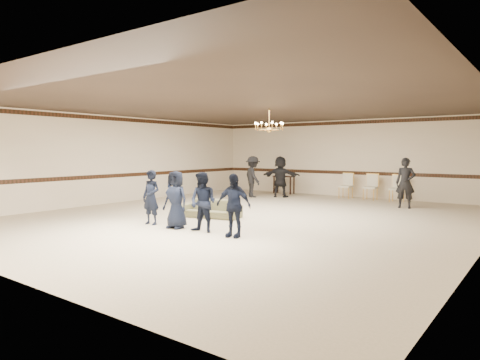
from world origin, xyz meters
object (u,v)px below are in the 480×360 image
object	(u,v)px
boy_a	(151,197)
banquet_chair_right	(397,189)
boy_d	(233,205)
adult_left	(253,177)
banquet_chair_left	(346,186)
boy_b	(176,200)
adult_right	(405,183)
console_table	(284,185)
boy_c	(203,202)
settee	(211,208)
banquet_chair_mid	(370,187)
chandelier	(269,119)
adult_mid	(280,177)

from	to	relation	value
boy_a	banquet_chair_right	world-z (taller)	boy_a
boy_a	boy_d	size ratio (longest dim) A/B	1.00
adult_left	banquet_chair_left	distance (m)	3.77
boy_b	boy_d	xyz separation A→B (m)	(1.80, 0.00, 0.00)
adult_right	console_table	size ratio (longest dim) A/B	1.78
boy_c	adult_right	distance (m)	7.67
settee	banquet_chair_mid	xyz separation A→B (m)	(2.22, 6.92, 0.25)
banquet_chair_mid	settee	bearing A→B (deg)	-112.43
boy_a	banquet_chair_right	size ratio (longest dim) A/B	1.42
chandelier	boy_c	distance (m)	4.15
chandelier	banquet_chair_right	world-z (taller)	chandelier
banquet_chair_left	console_table	bearing A→B (deg)	178.64
boy_d	banquet_chair_mid	size ratio (longest dim) A/B	1.42
boy_c	adult_left	world-z (taller)	adult_left
banquet_chair_mid	banquet_chair_right	xyz separation A→B (m)	(1.00, 0.00, 0.00)
boy_a	adult_mid	distance (m)	7.64
chandelier	banquet_chair_right	size ratio (longest dim) A/B	0.94
boy_b	boy_a	bearing A→B (deg)	175.50
console_table	settee	bearing A→B (deg)	-75.74
boy_c	banquet_chair_mid	xyz separation A→B (m)	(0.89, 8.76, -0.21)
boy_c	banquet_chair_right	xyz separation A→B (m)	(1.89, 8.76, -0.21)
boy_c	banquet_chair_left	bearing A→B (deg)	85.73
adult_mid	banquet_chair_right	size ratio (longest dim) A/B	1.69
chandelier	banquet_chair_mid	size ratio (longest dim) A/B	0.94
adult_mid	banquet_chair_mid	size ratio (longest dim) A/B	1.69
settee	banquet_chair_mid	bearing A→B (deg)	58.61
boy_c	adult_mid	bearing A→B (deg)	103.01
boy_c	console_table	xyz separation A→B (m)	(-3.11, 8.96, -0.31)
chandelier	boy_c	size ratio (longest dim) A/B	0.66
chandelier	adult_left	size ratio (longest dim) A/B	0.55
boy_d	console_table	xyz separation A→B (m)	(-4.01, 8.96, -0.31)
boy_b	settee	distance (m)	1.94
adult_left	banquet_chair_right	xyz separation A→B (m)	(5.26, 1.86, -0.34)
boy_a	banquet_chair_mid	distance (m)	9.17
boy_b	banquet_chair_mid	world-z (taller)	boy_b
adult_left	banquet_chair_mid	world-z (taller)	adult_left
boy_a	boy_b	distance (m)	0.90
boy_b	settee	size ratio (longest dim) A/B	0.82
adult_right	banquet_chair_mid	xyz separation A→B (m)	(-1.74, 1.56, -0.34)
banquet_chair_left	banquet_chair_right	size ratio (longest dim) A/B	1.00
boy_b	banquet_chair_mid	xyz separation A→B (m)	(1.79, 8.76, -0.21)
boy_c	banquet_chair_left	world-z (taller)	boy_c
chandelier	banquet_chair_left	world-z (taller)	chandelier
banquet_chair_mid	boy_a	bearing A→B (deg)	-111.68
boy_b	adult_left	bearing A→B (deg)	105.22
boy_a	banquet_chair_mid	size ratio (longest dim) A/B	1.42
adult_right	banquet_chair_left	size ratio (longest dim) A/B	1.69
boy_d	banquet_chair_mid	distance (m)	8.77
boy_a	adult_mid	world-z (taller)	adult_mid
banquet_chair_left	boy_a	bearing A→B (deg)	-98.44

